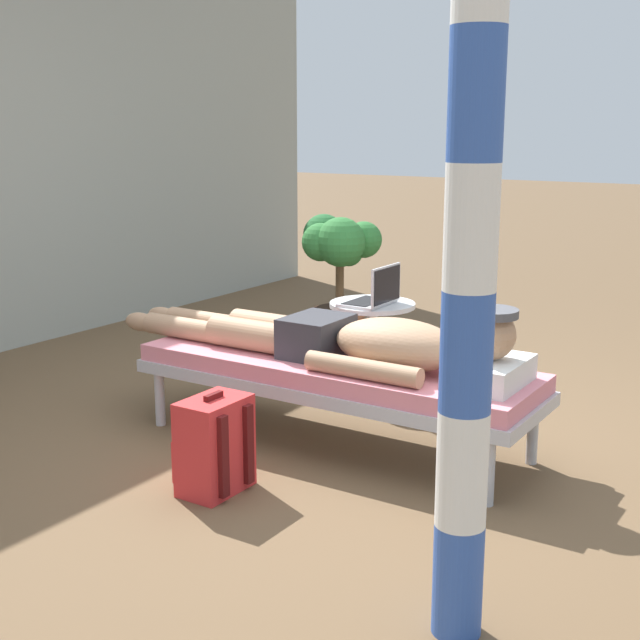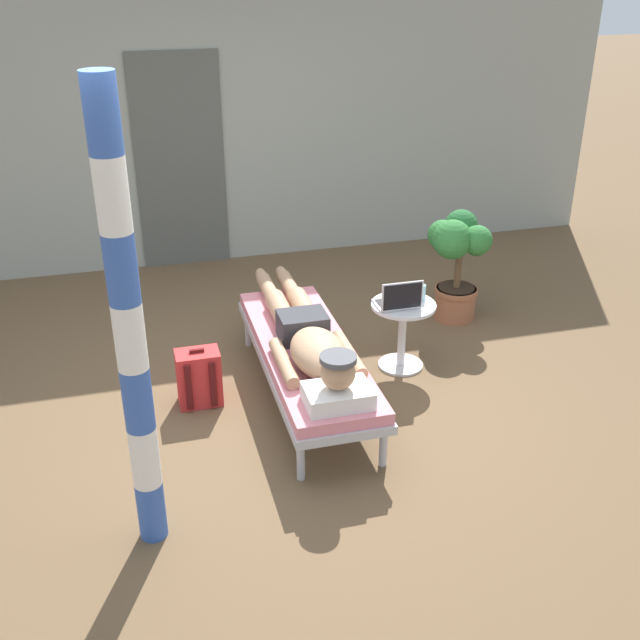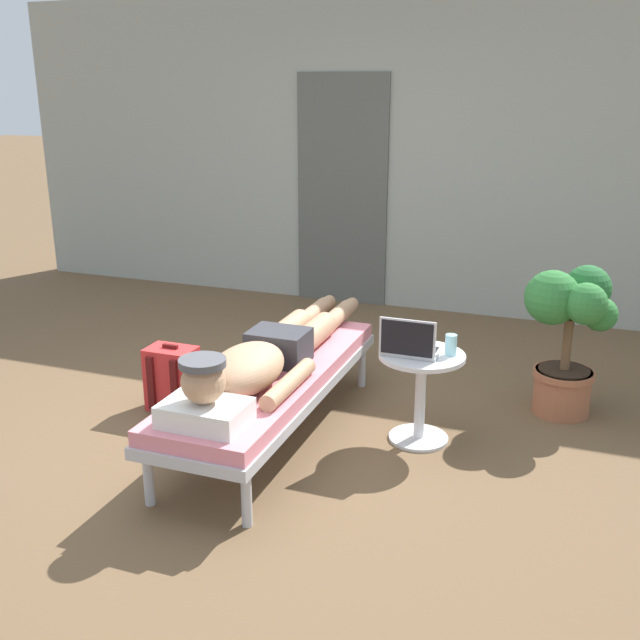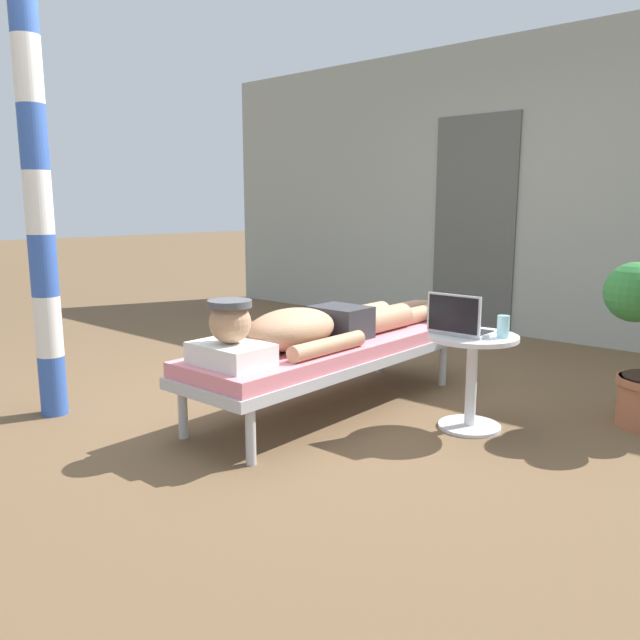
# 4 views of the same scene
# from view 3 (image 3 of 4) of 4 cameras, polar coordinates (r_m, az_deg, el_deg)

# --- Properties ---
(ground_plane) EXTENTS (40.00, 40.00, 0.00)m
(ground_plane) POSITION_cam_3_polar(r_m,az_deg,el_deg) (4.35, -5.98, -8.98)
(ground_plane) COLOR brown
(house_wall_back) EXTENTS (7.60, 0.20, 2.70)m
(house_wall_back) POSITION_cam_3_polar(r_m,az_deg,el_deg) (6.65, 6.51, 12.52)
(house_wall_back) COLOR #999E93
(house_wall_back) RESTS_ON ground
(house_door_panel) EXTENTS (0.84, 0.03, 2.04)m
(house_door_panel) POSITION_cam_3_polar(r_m,az_deg,el_deg) (6.74, 1.71, 9.86)
(house_door_panel) COLOR #545651
(house_door_panel) RESTS_ON ground
(lounge_chair) EXTENTS (0.62, 1.96, 0.42)m
(lounge_chair) POSITION_cam_3_polar(r_m,az_deg,el_deg) (4.21, -3.71, -4.65)
(lounge_chair) COLOR #B7B7BC
(lounge_chair) RESTS_ON ground
(person_reclining) EXTENTS (0.53, 2.17, 0.33)m
(person_reclining) POSITION_cam_3_polar(r_m,az_deg,el_deg) (4.07, -4.31, -2.86)
(person_reclining) COLOR white
(person_reclining) RESTS_ON lounge_chair
(side_table) EXTENTS (0.48, 0.48, 0.52)m
(side_table) POSITION_cam_3_polar(r_m,az_deg,el_deg) (4.20, 7.77, -4.72)
(side_table) COLOR silver
(side_table) RESTS_ON ground
(laptop) EXTENTS (0.31, 0.24, 0.23)m
(laptop) POSITION_cam_3_polar(r_m,az_deg,el_deg) (4.08, 6.92, -1.95)
(laptop) COLOR silver
(laptop) RESTS_ON side_table
(drink_glass) EXTENTS (0.06, 0.06, 0.12)m
(drink_glass) POSITION_cam_3_polar(r_m,az_deg,el_deg) (4.12, 10.04, -1.90)
(drink_glass) COLOR #99D8E5
(drink_glass) RESTS_ON side_table
(backpack) EXTENTS (0.30, 0.26, 0.42)m
(backpack) POSITION_cam_3_polar(r_m,az_deg,el_deg) (4.71, -11.26, -4.46)
(backpack) COLOR red
(backpack) RESTS_ON ground
(potted_plant) EXTENTS (0.54, 0.58, 0.91)m
(potted_plant) POSITION_cam_3_polar(r_m,az_deg,el_deg) (4.67, 18.50, -0.28)
(potted_plant) COLOR #9E5B3D
(potted_plant) RESTS_ON ground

